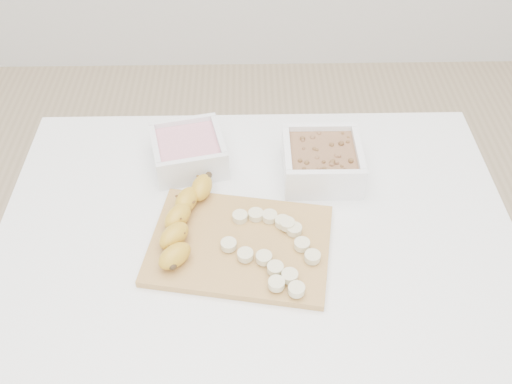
{
  "coord_description": "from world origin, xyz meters",
  "views": [
    {
      "loc": [
        -0.02,
        -0.74,
        1.58
      ],
      "look_at": [
        0.0,
        0.03,
        0.81
      ],
      "focal_mm": 40.0,
      "sensor_mm": 36.0,
      "label": 1
    }
  ],
  "objects_px": {
    "table": "(256,255)",
    "bowl_yogurt": "(188,150)",
    "cutting_board": "(240,245)",
    "bowl_granola": "(322,160)",
    "banana": "(184,221)"
  },
  "relations": [
    {
      "from": "table",
      "to": "cutting_board",
      "type": "xyz_separation_m",
      "value": [
        -0.03,
        -0.06,
        0.1
      ]
    },
    {
      "from": "table",
      "to": "cutting_board",
      "type": "bearing_deg",
      "value": -119.65
    },
    {
      "from": "bowl_granola",
      "to": "cutting_board",
      "type": "relative_size",
      "value": 0.48
    },
    {
      "from": "bowl_yogurt",
      "to": "bowl_granola",
      "type": "bearing_deg",
      "value": -8.27
    },
    {
      "from": "bowl_yogurt",
      "to": "banana",
      "type": "xyz_separation_m",
      "value": [
        0.0,
        -0.2,
        -0.0
      ]
    },
    {
      "from": "bowl_granola",
      "to": "cutting_board",
      "type": "distance_m",
      "value": 0.26
    },
    {
      "from": "table",
      "to": "cutting_board",
      "type": "distance_m",
      "value": 0.12
    },
    {
      "from": "bowl_granola",
      "to": "cutting_board",
      "type": "bearing_deg",
      "value": -130.84
    },
    {
      "from": "bowl_yogurt",
      "to": "bowl_granola",
      "type": "xyz_separation_m",
      "value": [
        0.28,
        -0.04,
        0.0
      ]
    },
    {
      "from": "bowl_yogurt",
      "to": "bowl_granola",
      "type": "relative_size",
      "value": 1.1
    },
    {
      "from": "bowl_granola",
      "to": "bowl_yogurt",
      "type": "bearing_deg",
      "value": 171.73
    },
    {
      "from": "bowl_yogurt",
      "to": "cutting_board",
      "type": "bearing_deg",
      "value": -65.45
    },
    {
      "from": "table",
      "to": "cutting_board",
      "type": "relative_size",
      "value": 3.03
    },
    {
      "from": "table",
      "to": "bowl_yogurt",
      "type": "xyz_separation_m",
      "value": [
        -0.14,
        0.18,
        0.13
      ]
    },
    {
      "from": "banana",
      "to": "cutting_board",
      "type": "bearing_deg",
      "value": 5.27
    }
  ]
}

